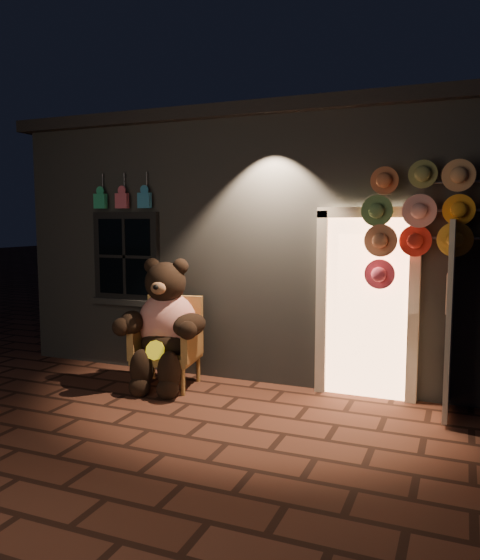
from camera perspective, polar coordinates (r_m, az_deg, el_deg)
The scene contains 5 objects.
ground at distance 5.74m, azimuth -3.59°, elevation -14.56°, with size 60.00×60.00×0.00m, color #532D20.
shop_building at distance 9.12m, azimuth 7.41°, elevation 4.28°, with size 7.30×5.95×3.51m.
wicker_armchair at distance 6.86m, azimuth -7.39°, elevation -6.38°, with size 0.84×0.78×1.09m.
teddy_bear at distance 6.68m, azimuth -7.91°, elevation -4.72°, with size 1.16×0.97×1.61m.
hat_rack at distance 6.10m, azimuth 19.76°, elevation 6.18°, with size 1.72×0.22×2.65m.
Camera 1 is at (2.36, -4.82, 2.04)m, focal length 35.00 mm.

